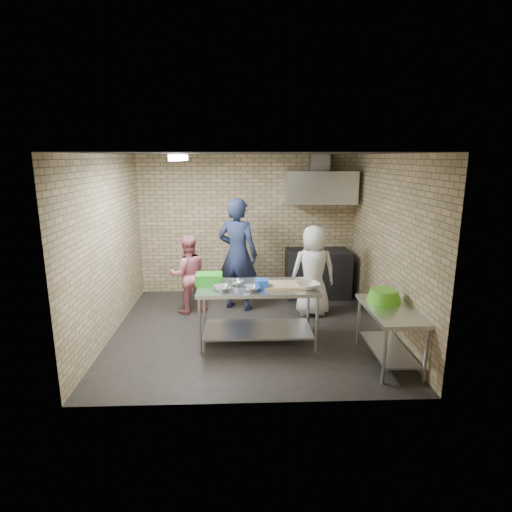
{
  "coord_description": "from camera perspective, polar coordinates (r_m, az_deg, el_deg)",
  "views": [
    {
      "loc": [
        -0.14,
        -6.14,
        2.66
      ],
      "look_at": [
        0.1,
        0.2,
        1.15
      ],
      "focal_mm": 29.44,
      "sensor_mm": 36.0,
      "label": 1
    }
  ],
  "objects": [
    {
      "name": "floor",
      "position": [
        6.69,
        -0.8,
        -10.04
      ],
      "size": [
        4.2,
        4.2,
        0.0
      ],
      "primitive_type": "plane",
      "color": "black",
      "rests_on": "ground"
    },
    {
      "name": "ceiling",
      "position": [
        6.14,
        -0.89,
        13.77
      ],
      "size": [
        4.2,
        4.2,
        0.0
      ],
      "primitive_type": "plane",
      "rotation": [
        3.14,
        0.0,
        0.0
      ],
      "color": "black",
      "rests_on": "ground"
    },
    {
      "name": "back_wall",
      "position": [
        8.24,
        -1.18,
        4.24
      ],
      "size": [
        4.2,
        0.06,
        2.7
      ],
      "primitive_type": "cube",
      "color": "tan",
      "rests_on": "ground"
    },
    {
      "name": "front_wall",
      "position": [
        4.34,
        -0.2,
        -4.16
      ],
      "size": [
        4.2,
        0.06,
        2.7
      ],
      "primitive_type": "cube",
      "color": "tan",
      "rests_on": "ground"
    },
    {
      "name": "left_wall",
      "position": [
        6.57,
        -19.48,
        1.12
      ],
      "size": [
        0.06,
        4.0,
        2.7
      ],
      "primitive_type": "cube",
      "color": "tan",
      "rests_on": "ground"
    },
    {
      "name": "right_wall",
      "position": [
        6.66,
        17.53,
        1.43
      ],
      "size": [
        0.06,
        4.0,
        2.7
      ],
      "primitive_type": "cube",
      "color": "tan",
      "rests_on": "ground"
    },
    {
      "name": "prep_table",
      "position": [
        6.17,
        0.21,
        -7.84
      ],
      "size": [
        1.71,
        0.85,
        0.85
      ],
      "primitive_type": "cube",
      "color": "silver",
      "rests_on": "floor"
    },
    {
      "name": "side_counter",
      "position": [
        5.86,
        17.65,
        -10.21
      ],
      "size": [
        0.6,
        1.2,
        0.75
      ],
      "primitive_type": "cube",
      "color": "silver",
      "rests_on": "floor"
    },
    {
      "name": "stove",
      "position": [
        8.23,
        8.34,
        -2.33
      ],
      "size": [
        1.2,
        0.7,
        0.9
      ],
      "primitive_type": "cube",
      "color": "black",
      "rests_on": "floor"
    },
    {
      "name": "range_hood",
      "position": [
        8.0,
        8.68,
        9.23
      ],
      "size": [
        1.3,
        0.6,
        0.6
      ],
      "primitive_type": "cube",
      "color": "silver",
      "rests_on": "back_wall"
    },
    {
      "name": "hood_duct",
      "position": [
        8.12,
        8.59,
        12.47
      ],
      "size": [
        0.35,
        0.3,
        0.3
      ],
      "primitive_type": "cube",
      "color": "#A5A8AD",
      "rests_on": "back_wall"
    },
    {
      "name": "wall_shelf",
      "position": [
        8.26,
        10.46,
        8.03
      ],
      "size": [
        0.8,
        0.2,
        0.04
      ],
      "primitive_type": "cube",
      "color": "#3F2B19",
      "rests_on": "back_wall"
    },
    {
      "name": "fluorescent_fixture",
      "position": [
        6.2,
        -10.42,
        13.0
      ],
      "size": [
        0.1,
        1.25,
        0.08
      ],
      "primitive_type": "cube",
      "color": "white",
      "rests_on": "ceiling"
    },
    {
      "name": "green_crate",
      "position": [
        6.13,
        -6.4,
        -3.09
      ],
      "size": [
        0.38,
        0.28,
        0.15
      ],
      "primitive_type": "cube",
      "color": "green",
      "rests_on": "prep_table"
    },
    {
      "name": "blue_tub",
      "position": [
        5.91,
        0.74,
        -3.77
      ],
      "size": [
        0.19,
        0.19,
        0.12
      ],
      "primitive_type": "cube",
      "color": "blue",
      "rests_on": "prep_table"
    },
    {
      "name": "cutting_board",
      "position": [
        6.03,
        3.56,
        -3.93
      ],
      "size": [
        0.52,
        0.4,
        0.03
      ],
      "primitive_type": "cube",
      "color": "tan",
      "rests_on": "prep_table"
    },
    {
      "name": "mixing_bowl_a",
      "position": [
        5.82,
        -4.64,
        -4.38
      ],
      "size": [
        0.33,
        0.33,
        0.07
      ],
      "primitive_type": "imported",
      "rotation": [
        0.0,
        0.0,
        0.31
      ],
      "color": "silver",
      "rests_on": "prep_table"
    },
    {
      "name": "mixing_bowl_b",
      "position": [
        6.06,
        -2.65,
        -3.65
      ],
      "size": [
        0.26,
        0.26,
        0.06
      ],
      "primitive_type": "imported",
      "rotation": [
        0.0,
        0.0,
        0.31
      ],
      "color": "silver",
      "rests_on": "prep_table"
    },
    {
      "name": "mixing_bowl_c",
      "position": [
        5.8,
        -0.68,
        -4.43
      ],
      "size": [
        0.31,
        0.31,
        0.06
      ],
      "primitive_type": "imported",
      "rotation": [
        0.0,
        0.0,
        0.31
      ],
      "color": "silver",
      "rests_on": "prep_table"
    },
    {
      "name": "ceramic_bowl",
      "position": [
        5.94,
        7.05,
        -4.01
      ],
      "size": [
        0.41,
        0.41,
        0.08
      ],
      "primitive_type": "imported",
      "rotation": [
        0.0,
        0.0,
        0.31
      ],
      "color": "beige",
      "rests_on": "prep_table"
    },
    {
      "name": "green_basin",
      "position": [
        5.91,
        16.97,
        -5.18
      ],
      "size": [
        0.46,
        0.46,
        0.17
      ],
      "primitive_type": null,
      "color": "#59C626",
      "rests_on": "side_counter"
    },
    {
      "name": "bottle_red",
      "position": [
        8.2,
        8.76,
        8.83
      ],
      "size": [
        0.07,
        0.07,
        0.18
      ],
      "primitive_type": "cylinder",
      "color": "#B22619",
      "rests_on": "wall_shelf"
    },
    {
      "name": "bottle_green",
      "position": [
        8.28,
        11.51,
        8.66
      ],
      "size": [
        0.06,
        0.06,
        0.15
      ],
      "primitive_type": "cylinder",
      "color": "green",
      "rests_on": "wall_shelf"
    },
    {
      "name": "man_navy",
      "position": [
        7.34,
        -2.51,
        0.22
      ],
      "size": [
        0.85,
        0.72,
        1.98
      ],
      "primitive_type": "imported",
      "rotation": [
        0.0,
        0.0,
        2.74
      ],
      "color": "black",
      "rests_on": "floor"
    },
    {
      "name": "woman_pink",
      "position": [
        7.32,
        -9.22,
        -2.47
      ],
      "size": [
        0.77,
        0.67,
        1.36
      ],
      "primitive_type": "imported",
      "rotation": [
        0.0,
        0.0,
        3.41
      ],
      "color": "#C66975",
      "rests_on": "floor"
    },
    {
      "name": "woman_white",
      "position": [
        7.17,
        7.77,
        -1.98
      ],
      "size": [
        0.78,
        0.53,
        1.55
      ],
      "primitive_type": "imported",
      "rotation": [
        0.0,
        0.0,
        3.19
      ],
      "color": "white",
      "rests_on": "floor"
    }
  ]
}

